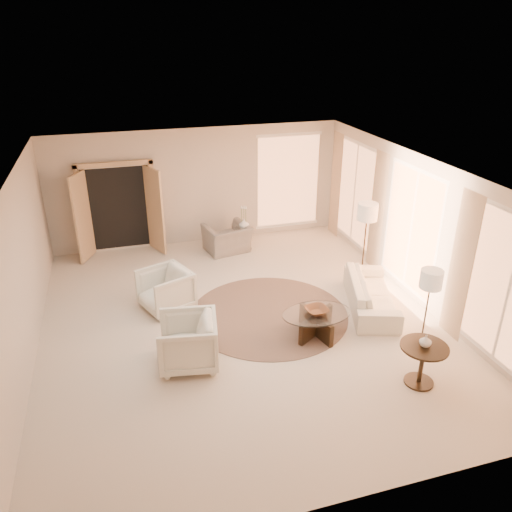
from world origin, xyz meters
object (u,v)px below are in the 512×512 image
object	(u,v)px
sofa	(371,293)
accent_chair	(227,234)
end_table	(423,358)
floor_lamp_far	(431,283)
armchair_left	(165,288)
side_table	(244,237)
floor_lamp_near	(367,215)
side_vase	(244,224)
end_vase	(426,341)
armchair_right	(188,340)
bowl	(317,310)
coffee_table	(316,321)

from	to	relation	value
sofa	accent_chair	size ratio (longest dim) A/B	2.02
end_table	floor_lamp_far	world-z (taller)	floor_lamp_far
armchair_left	floor_lamp_far	xyz separation A→B (m)	(3.91, -2.52, 0.81)
side_table	floor_lamp_near	world-z (taller)	floor_lamp_near
sofa	accent_chair	bearing A→B (deg)	49.97
floor_lamp_far	side_vase	bearing A→B (deg)	110.30
floor_lamp_far	end_vase	size ratio (longest dim) A/B	7.84
armchair_right	bowl	xyz separation A→B (m)	(2.26, 0.19, 0.03)
sofa	end_vase	size ratio (longest dim) A/B	10.85
side_table	end_vase	distance (m)	5.70
coffee_table	end_vase	size ratio (longest dim) A/B	8.44
side_table	floor_lamp_far	bearing A→B (deg)	-69.70
coffee_table	floor_lamp_far	size ratio (longest dim) A/B	1.08
armchair_left	end_table	size ratio (longest dim) A/B	1.24
accent_chair	end_table	xyz separation A→B (m)	(1.65, -5.57, 0.02)
armchair_right	side_vase	world-z (taller)	armchair_right
sofa	end_table	world-z (taller)	end_table
armchair_left	side_vase	world-z (taller)	armchair_left
coffee_table	sofa	bearing A→B (deg)	23.15
end_table	floor_lamp_near	xyz separation A→B (m)	(0.75, 3.34, 0.99)
end_table	armchair_right	bearing A→B (deg)	156.00
sofa	end_table	xyz separation A→B (m)	(-0.37, -2.23, 0.16)
sofa	accent_chair	distance (m)	3.90
end_table	sofa	bearing A→B (deg)	80.62
sofa	coffee_table	world-z (taller)	sofa
floor_lamp_far	bowl	world-z (taller)	floor_lamp_far
sofa	coffee_table	bearing A→B (deg)	131.89
floor_lamp_near	floor_lamp_far	bearing A→B (deg)	-95.07
coffee_table	end_vase	world-z (taller)	end_vase
sofa	coffee_table	xyz separation A→B (m)	(-1.37, -0.59, -0.02)
armchair_left	sofa	bearing A→B (deg)	52.90
side_vase	end_table	bearing A→B (deg)	-77.38
end_table	floor_lamp_far	bearing A→B (deg)	55.70
accent_chair	side_table	bearing A→B (deg)	165.48
armchair_left	bowl	xyz separation A→B (m)	(2.38, -1.64, 0.05)
end_table	end_vase	xyz separation A→B (m)	(0.00, 0.00, 0.30)
coffee_table	bowl	distance (m)	0.21
floor_lamp_near	sofa	bearing A→B (deg)	-109.16
floor_lamp_near	end_vase	bearing A→B (deg)	-102.71
armchair_left	bowl	world-z (taller)	armchair_left
armchair_right	floor_lamp_far	size ratio (longest dim) A/B	0.63
accent_chair	end_table	distance (m)	5.81
side_table	end_vase	bearing A→B (deg)	-77.38
end_table	end_vase	bearing A→B (deg)	0.00
armchair_left	armchair_right	world-z (taller)	armchair_right
armchair_right	end_table	world-z (taller)	armchair_right
armchair_left	accent_chair	world-z (taller)	armchair_left
end_table	end_vase	distance (m)	0.30
floor_lamp_near	floor_lamp_far	world-z (taller)	floor_lamp_near
armchair_right	side_table	world-z (taller)	armchair_right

